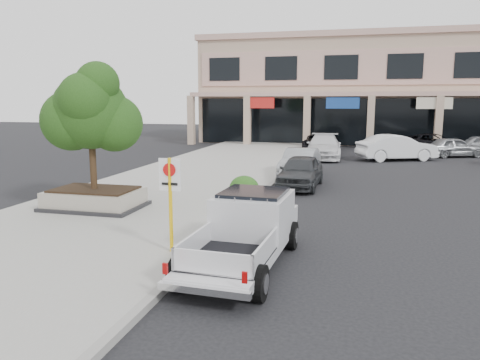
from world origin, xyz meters
name	(u,v)px	position (x,y,z in m)	size (l,w,h in m)	color
ground	(269,249)	(0.00, 0.00, 0.00)	(120.00, 120.00, 0.00)	black
sidewalk	(164,192)	(-5.50, 6.00, 0.07)	(8.00, 52.00, 0.15)	gray
curb	(259,197)	(-1.55, 6.00, 0.07)	(0.20, 52.00, 0.15)	gray
strip_mall	(428,90)	(8.00, 33.93, 4.75)	(40.55, 12.43, 9.50)	tan
planter	(95,199)	(-6.55, 2.54, 0.48)	(3.20, 2.20, 0.68)	black
planter_tree	(96,112)	(-6.42, 2.69, 3.41)	(2.90, 2.55, 4.00)	black
no_parking_sign	(170,192)	(-2.19, -1.20, 1.63)	(0.55, 0.09, 2.30)	yellow
hedge	(244,188)	(-1.86, 4.89, 0.62)	(1.10, 0.99, 0.94)	#1F4513
pickup_truck	(243,233)	(-0.35, -1.42, 0.81)	(1.91, 5.15, 1.62)	silver
curb_car_a	(300,171)	(-0.29, 8.92, 0.71)	(1.67, 4.15, 1.41)	#2F3134
curb_car_b	(300,163)	(-0.66, 11.80, 0.71)	(1.49, 4.28, 1.41)	#9B9EA2
curb_car_c	(324,147)	(-0.07, 19.75, 0.78)	(2.19, 5.38, 1.56)	silver
curb_car_d	(320,142)	(-0.61, 23.77, 0.72)	(2.39, 5.19, 1.44)	black
lot_car_a	(454,147)	(8.43, 22.70, 0.68)	(1.60, 3.98, 1.36)	gray
lot_car_b	(397,148)	(4.52, 19.85, 0.82)	(1.74, 4.98, 1.64)	silver
lot_car_d	(434,143)	(7.51, 25.10, 0.70)	(2.34, 5.07, 1.41)	black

